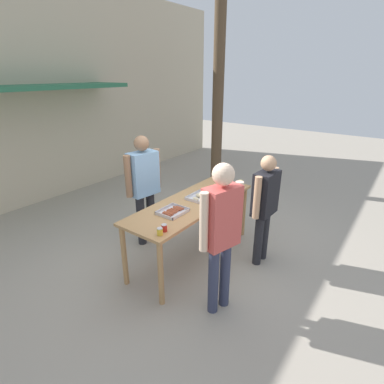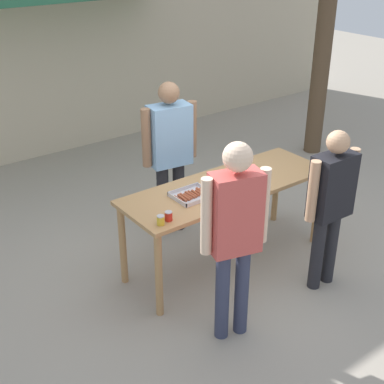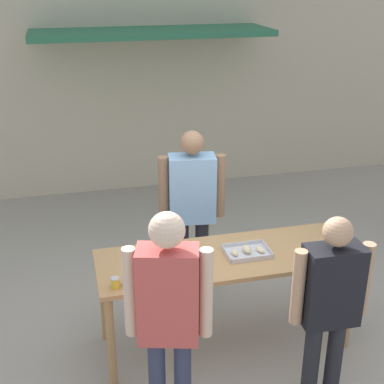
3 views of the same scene
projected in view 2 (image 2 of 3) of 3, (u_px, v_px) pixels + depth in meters
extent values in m
plane|color=#A39989|center=(225.00, 260.00, 5.78)|extent=(24.00, 24.00, 0.00)
cube|color=beige|center=(48.00, 2.00, 7.62)|extent=(12.00, 0.12, 4.50)
cube|color=tan|center=(227.00, 186.00, 5.38)|extent=(2.24, 0.77, 0.04)
cylinder|color=tan|center=(159.00, 275.00, 4.79)|extent=(0.07, 0.07, 0.88)
cylinder|color=tan|center=(317.00, 208.00, 5.92)|extent=(0.07, 0.07, 0.88)
cylinder|color=tan|center=(123.00, 245.00, 5.25)|extent=(0.07, 0.07, 0.88)
cylinder|color=tan|center=(276.00, 187.00, 6.38)|extent=(0.07, 0.07, 0.88)
cube|color=silver|center=(192.00, 196.00, 5.12)|extent=(0.36, 0.31, 0.01)
cube|color=silver|center=(202.00, 200.00, 5.00)|extent=(0.36, 0.01, 0.03)
cube|color=silver|center=(183.00, 189.00, 5.22)|extent=(0.36, 0.01, 0.03)
cube|color=silver|center=(177.00, 199.00, 5.01)|extent=(0.01, 0.31, 0.03)
cube|color=silver|center=(207.00, 189.00, 5.20)|extent=(0.01, 0.31, 0.03)
cylinder|color=#A34C2D|center=(179.00, 199.00, 5.04)|extent=(0.02, 0.13, 0.02)
cylinder|color=#A34C2D|center=(182.00, 198.00, 5.05)|extent=(0.04, 0.15, 0.03)
cylinder|color=#A34C2D|center=(185.00, 197.00, 5.07)|extent=(0.03, 0.15, 0.03)
cylinder|color=#A34C2D|center=(188.00, 196.00, 5.08)|extent=(0.03, 0.12, 0.02)
cylinder|color=#A34C2D|center=(190.00, 195.00, 5.11)|extent=(0.03, 0.14, 0.03)
cylinder|color=#A34C2D|center=(193.00, 194.00, 5.12)|extent=(0.03, 0.14, 0.03)
cylinder|color=#A34C2D|center=(196.00, 193.00, 5.14)|extent=(0.03, 0.13, 0.03)
cylinder|color=#A34C2D|center=(200.00, 193.00, 5.15)|extent=(0.03, 0.11, 0.03)
cylinder|color=#A34C2D|center=(201.00, 191.00, 5.18)|extent=(0.03, 0.15, 0.03)
cylinder|color=#A34C2D|center=(204.00, 191.00, 5.19)|extent=(0.03, 0.13, 0.03)
cube|color=silver|center=(241.00, 179.00, 5.46)|extent=(0.39, 0.28, 0.01)
cube|color=silver|center=(251.00, 182.00, 5.35)|extent=(0.39, 0.01, 0.03)
cube|color=silver|center=(233.00, 173.00, 5.55)|extent=(0.39, 0.01, 0.03)
cube|color=silver|center=(227.00, 182.00, 5.35)|extent=(0.01, 0.28, 0.03)
cube|color=silver|center=(255.00, 173.00, 5.55)|extent=(0.01, 0.28, 0.03)
ellipsoid|color=beige|center=(233.00, 180.00, 5.38)|extent=(0.05, 0.10, 0.04)
ellipsoid|color=beige|center=(241.00, 176.00, 5.45)|extent=(0.07, 0.12, 0.06)
ellipsoid|color=beige|center=(250.00, 175.00, 5.50)|extent=(0.07, 0.12, 0.04)
cylinder|color=gold|center=(161.00, 220.00, 4.63)|extent=(0.07, 0.07, 0.08)
cylinder|color=#B2B2B7|center=(160.00, 216.00, 4.61)|extent=(0.07, 0.07, 0.01)
cylinder|color=#B22319|center=(169.00, 216.00, 4.69)|extent=(0.07, 0.07, 0.08)
cylinder|color=#B2B2B7|center=(168.00, 212.00, 4.68)|extent=(0.07, 0.07, 0.01)
cylinder|color=#DBC67A|center=(314.00, 164.00, 5.68)|extent=(0.08, 0.08, 0.10)
cylinder|color=#232328|center=(163.00, 200.00, 6.12)|extent=(0.14, 0.14, 0.86)
cylinder|color=#232328|center=(179.00, 196.00, 6.21)|extent=(0.14, 0.14, 0.86)
cube|color=#84B2DB|center=(170.00, 135.00, 5.82)|extent=(0.49, 0.31, 0.68)
sphere|color=#936B4C|center=(169.00, 93.00, 5.60)|extent=(0.23, 0.23, 0.23)
cylinder|color=#936B4C|center=(146.00, 138.00, 5.69)|extent=(0.10, 0.10, 0.64)
cylinder|color=#936B4C|center=(192.00, 129.00, 5.93)|extent=(0.10, 0.10, 0.64)
cylinder|color=#333851|center=(242.00, 290.00, 4.60)|extent=(0.12, 0.12, 0.87)
cylinder|color=#333851|center=(222.00, 295.00, 4.54)|extent=(0.12, 0.12, 0.87)
cube|color=#C64C47|center=(235.00, 213.00, 4.21)|extent=(0.45, 0.32, 0.69)
sphere|color=beige|center=(238.00, 157.00, 4.00)|extent=(0.24, 0.24, 0.24)
cylinder|color=beige|center=(263.00, 206.00, 4.29)|extent=(0.09, 0.09, 0.66)
cylinder|color=beige|center=(206.00, 217.00, 4.13)|extent=(0.09, 0.09, 0.66)
cylinder|color=#232328|center=(331.00, 247.00, 5.29)|extent=(0.13, 0.13, 0.78)
cylinder|color=#232328|center=(317.00, 253.00, 5.19)|extent=(0.13, 0.13, 0.78)
cube|color=black|center=(332.00, 186.00, 4.92)|extent=(0.43, 0.25, 0.62)
sphere|color=tan|center=(338.00, 142.00, 4.73)|extent=(0.21, 0.21, 0.21)
cylinder|color=tan|center=(351.00, 178.00, 5.05)|extent=(0.09, 0.09, 0.59)
cylinder|color=tan|center=(313.00, 191.00, 4.79)|extent=(0.09, 0.09, 0.59)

